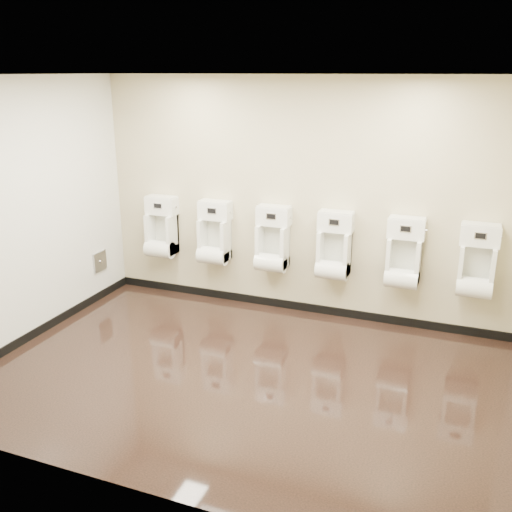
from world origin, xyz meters
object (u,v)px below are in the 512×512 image
Objects in this scene: urinal_3 at (334,250)px; urinal_5 at (477,266)px; access_panel at (100,261)px; urinal_1 at (214,237)px; urinal_0 at (161,231)px; urinal_2 at (272,244)px; urinal_4 at (404,258)px.

urinal_3 is 1.54m from urinal_5.
urinal_3 reaches higher than access_panel.
urinal_5 reaches higher than access_panel.
urinal_3 is at bearing 0.00° from urinal_1.
urinal_0 is 1.00× the size of urinal_3.
urinal_1 is 1.00× the size of urinal_2.
urinal_1 is (0.75, 0.00, 0.00)m from urinal_0.
urinal_5 is (3.06, 0.00, 0.00)m from urinal_1.
urinal_5 is at bearing 0.00° from urinal_4.
urinal_2 is at bearing 180.00° from urinal_3.
urinal_4 is 0.76m from urinal_5.
urinal_1 is 2.31m from urinal_4.
urinal_2 is 1.54m from urinal_4.
urinal_4 is at bearing 0.00° from urinal_1.
access_panel is at bearing -172.05° from urinal_3.
urinal_2 and urinal_5 have the same top height.
urinal_4 is (1.54, 0.00, 0.00)m from urinal_2.
urinal_0 is 3.06m from urinal_4.
access_panel is 0.33× the size of urinal_0.
urinal_1 reaches higher than access_panel.
urinal_2 is at bearing 10.61° from access_panel.
access_panel is 0.88m from urinal_0.
urinal_4 is (2.31, 0.00, 0.00)m from urinal_1.
urinal_0 is 1.00× the size of urinal_2.
urinal_1 is 1.00× the size of urinal_3.
urinal_0 is at bearing 180.00° from urinal_3.
urinal_5 is at bearing 0.00° from urinal_1.
urinal_5 is at bearing 0.00° from urinal_2.
access_panel is at bearing -163.98° from urinal_1.
urinal_0 is at bearing 31.02° from access_panel.
urinal_2 is at bearing 0.00° from urinal_0.
urinal_3 is (2.27, 0.00, 0.00)m from urinal_0.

